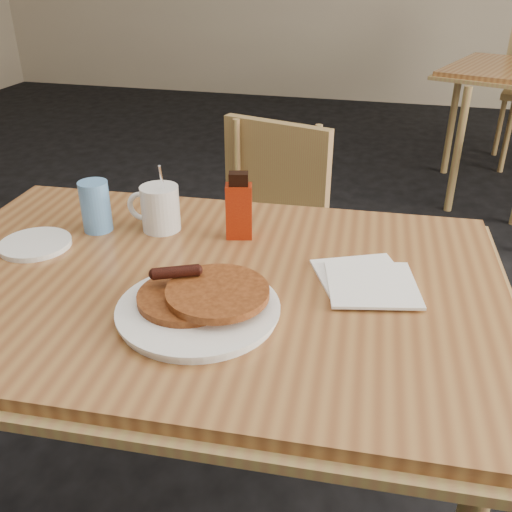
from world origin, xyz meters
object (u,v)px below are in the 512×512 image
Objects in this scene: chair_main_far at (269,230)px; coffee_mug at (159,207)px; pancake_plate at (200,304)px; syrup_bottle at (239,208)px; blue_tumbler at (96,206)px; main_table at (203,294)px.

coffee_mug is at bearing -88.31° from chair_main_far.
coffee_mug is (-0.21, 0.32, 0.04)m from pancake_plate.
chair_main_far is at bearing 94.51° from pancake_plate.
syrup_bottle is 0.34m from blue_tumbler.
pancake_plate is (0.07, -0.87, 0.26)m from chair_main_far.
pancake_plate is at bearing -72.12° from main_table.
chair_main_far reaches higher than pancake_plate.
chair_main_far is 7.03× the size of blue_tumbler.
blue_tumbler reaches higher than main_table.
main_table is 4.34× the size of pancake_plate.
pancake_plate is 0.33m from syrup_bottle.
main_table is at bearing -71.74° from chair_main_far.
main_table is at bearing -110.94° from syrup_bottle.
pancake_plate is 2.48× the size of blue_tumbler.
coffee_mug is at bearing 123.52° from pancake_plate.
blue_tumbler is at bearing -143.52° from coffee_mug.
pancake_plate is at bearing -69.42° from chair_main_far.
main_table is 0.23m from syrup_bottle.
coffee_mug reaches higher than blue_tumbler.
chair_main_far is 0.73m from blue_tumbler.
chair_main_far is 2.83× the size of pancake_plate.
syrup_bottle reaches higher than chair_main_far.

